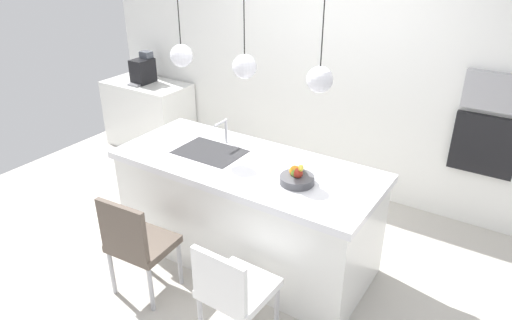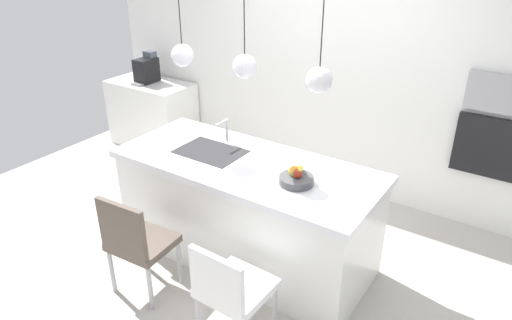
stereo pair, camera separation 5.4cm
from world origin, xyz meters
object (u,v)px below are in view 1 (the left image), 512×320
at_px(fruit_bowl, 297,177).
at_px(chair_near, 137,242).
at_px(chair_middle, 233,288).
at_px(microwave, 497,92).
at_px(oven, 484,145).
at_px(coffee_machine, 143,70).

bearing_deg(fruit_bowl, chair_near, -140.12).
distance_m(fruit_bowl, chair_middle, 0.93).
height_order(microwave, oven, microwave).
relative_size(oven, chair_near, 0.63).
relative_size(microwave, oven, 0.96).
relative_size(coffee_machine, microwave, 0.70).
xyz_separation_m(fruit_bowl, oven, (1.04, 1.65, -0.11)).
relative_size(fruit_bowl, chair_middle, 0.33).
distance_m(oven, chair_near, 3.16).
bearing_deg(chair_near, microwave, 50.93).
xyz_separation_m(coffee_machine, chair_near, (2.00, -2.14, -0.53)).
xyz_separation_m(chair_near, chair_middle, (0.89, 0.00, -0.03)).
height_order(fruit_bowl, chair_near, fruit_bowl).
xyz_separation_m(fruit_bowl, microwave, (1.04, 1.65, 0.39)).
xyz_separation_m(fruit_bowl, chair_near, (-0.93, -0.78, -0.48)).
distance_m(microwave, oven, 0.50).
height_order(microwave, chair_near, microwave).
xyz_separation_m(coffee_machine, oven, (3.98, 0.30, -0.16)).
relative_size(chair_near, chair_middle, 1.08).
height_order(fruit_bowl, coffee_machine, coffee_machine).
bearing_deg(microwave, fruit_bowl, -122.22).
relative_size(fruit_bowl, chair_near, 0.30).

